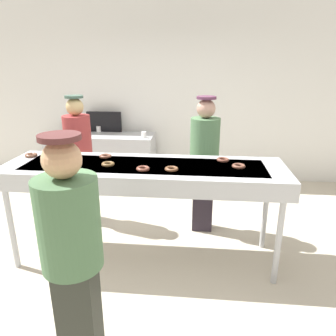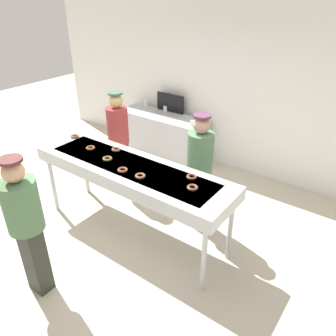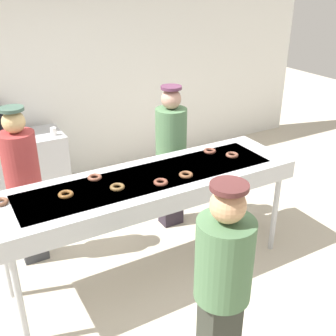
{
  "view_description": "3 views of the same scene",
  "coord_description": "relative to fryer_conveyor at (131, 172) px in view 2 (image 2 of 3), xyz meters",
  "views": [
    {
      "loc": [
        0.52,
        -2.86,
        1.98
      ],
      "look_at": [
        0.21,
        0.28,
        0.91
      ],
      "focal_mm": 33.6,
      "sensor_mm": 36.0,
      "label": 1
    },
    {
      "loc": [
        2.52,
        -2.64,
        2.99
      ],
      "look_at": [
        0.42,
        0.22,
        1.03
      ],
      "focal_mm": 35.75,
      "sensor_mm": 36.0,
      "label": 2
    },
    {
      "loc": [
        -1.47,
        -2.92,
        2.68
      ],
      "look_at": [
        0.32,
        0.24,
        0.94
      ],
      "focal_mm": 44.37,
      "sensor_mm": 36.0,
      "label": 3
    }
  ],
  "objects": [
    {
      "name": "menu_display",
      "position": [
        -1.08,
        2.33,
        0.07
      ],
      "size": [
        0.6,
        0.04,
        0.34
      ],
      "primitive_type": "cube",
      "color": "black",
      "rests_on": "prep_counter"
    },
    {
      "name": "fryer_conveyor",
      "position": [
        0.0,
        0.0,
        0.0
      ],
      "size": [
        2.74,
        0.77,
        1.03
      ],
      "color": "#B7BABF",
      "rests_on": "ground"
    },
    {
      "name": "chocolate_donut_2",
      "position": [
        0.28,
        -0.15,
        0.1
      ],
      "size": [
        0.17,
        0.17,
        0.03
      ],
      "primitive_type": "torus",
      "rotation": [
        0.0,
        0.0,
        2.6
      ],
      "color": "brown",
      "rests_on": "fryer_conveyor"
    },
    {
      "name": "paper_cup_0",
      "position": [
        -1.18,
        2.31,
        -0.05
      ],
      "size": [
        0.07,
        0.07,
        0.1
      ],
      "primitive_type": "cylinder",
      "color": "white",
      "rests_on": "prep_counter"
    },
    {
      "name": "back_wall",
      "position": [
        0.0,
        2.54,
        0.55
      ],
      "size": [
        8.0,
        0.12,
        2.99
      ],
      "primitive_type": "cube",
      "color": "white",
      "rests_on": "ground"
    },
    {
      "name": "chocolate_donut_6",
      "position": [
        0.02,
        -0.16,
        0.1
      ],
      "size": [
        0.18,
        0.18,
        0.03
      ],
      "primitive_type": "torus",
      "rotation": [
        0.0,
        0.0,
        2.4
      ],
      "color": "brown",
      "rests_on": "fryer_conveyor"
    },
    {
      "name": "paper_cup_2",
      "position": [
        -1.68,
        2.32,
        -0.05
      ],
      "size": [
        0.07,
        0.07,
        0.1
      ],
      "primitive_type": "cylinder",
      "color": "white",
      "rests_on": "prep_counter"
    },
    {
      "name": "worker_assistant",
      "position": [
        0.6,
        0.66,
        -0.03
      ],
      "size": [
        0.33,
        0.33,
        1.62
      ],
      "rotation": [
        0.0,
        0.0,
        3.15
      ],
      "color": "#28202A",
      "rests_on": "ground"
    },
    {
      "name": "chocolate_donut_7",
      "position": [
        -0.34,
        -0.06,
        0.1
      ],
      "size": [
        0.15,
        0.15,
        0.03
      ],
      "primitive_type": "torus",
      "rotation": [
        0.0,
        0.0,
        1.31
      ],
      "color": "brown",
      "rests_on": "fryer_conveyor"
    },
    {
      "name": "ground_plane",
      "position": [
        0.0,
        0.0,
        -0.94
      ],
      "size": [
        16.0,
        16.0,
        0.0
      ],
      "primitive_type": "plane",
      "color": "beige"
    },
    {
      "name": "worker_baker",
      "position": [
        -0.95,
        0.77,
        -0.04
      ],
      "size": [
        0.33,
        0.33,
        1.61
      ],
      "rotation": [
        0.0,
        0.0,
        3.26
      ],
      "color": "#33353A",
      "rests_on": "ground"
    },
    {
      "name": "chocolate_donut_3",
      "position": [
        -1.23,
        0.16,
        0.1
      ],
      "size": [
        0.13,
        0.13,
        0.03
      ],
      "primitive_type": "torus",
      "rotation": [
        0.0,
        0.0,
        0.01
      ],
      "color": "brown",
      "rests_on": "fryer_conveyor"
    },
    {
      "name": "chocolate_donut_5",
      "position": [
        0.91,
        -0.0,
        0.1
      ],
      "size": [
        0.18,
        0.18,
        0.03
      ],
      "primitive_type": "torus",
      "rotation": [
        0.0,
        0.0,
        2.47
      ],
      "color": "brown",
      "rests_on": "fryer_conveyor"
    },
    {
      "name": "paper_cup_1",
      "position": [
        -0.34,
        1.94,
        -0.05
      ],
      "size": [
        0.07,
        0.07,
        0.1
      ],
      "primitive_type": "cylinder",
      "color": "white",
      "rests_on": "prep_counter"
    },
    {
      "name": "prep_counter",
      "position": [
        -1.08,
        2.09,
        -0.52
      ],
      "size": [
        1.75,
        0.6,
        0.84
      ],
      "primitive_type": "cube",
      "color": "#B7BABF",
      "rests_on": "ground"
    },
    {
      "name": "chocolate_donut_4",
      "position": [
        -0.44,
        0.2,
        0.1
      ],
      "size": [
        0.14,
        0.14,
        0.03
      ],
      "primitive_type": "torus",
      "rotation": [
        0.0,
        0.0,
        1.44
      ],
      "color": "brown",
      "rests_on": "fryer_conveyor"
    },
    {
      "name": "customer_waiting",
      "position": [
        -0.19,
        -1.35,
        -0.01
      ],
      "size": [
        0.35,
        0.35,
        1.63
      ],
      "rotation": [
        0.0,
        0.0,
        0.19
      ],
      "color": "#2D2F28",
      "rests_on": "ground"
    },
    {
      "name": "chocolate_donut_0",
      "position": [
        0.77,
        0.19,
        0.1
      ],
      "size": [
        0.18,
        0.18,
        0.03
      ],
      "primitive_type": "torus",
      "rotation": [
        0.0,
        0.0,
        0.89
      ],
      "color": "brown",
      "rests_on": "fryer_conveyor"
    },
    {
      "name": "chocolate_donut_1",
      "position": [
        -0.75,
        0.03,
        0.1
      ],
      "size": [
        0.18,
        0.18,
        0.03
      ],
      "primitive_type": "torus",
      "rotation": [
        0.0,
        0.0,
        2.25
      ],
      "color": "brown",
      "rests_on": "fryer_conveyor"
    }
  ]
}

